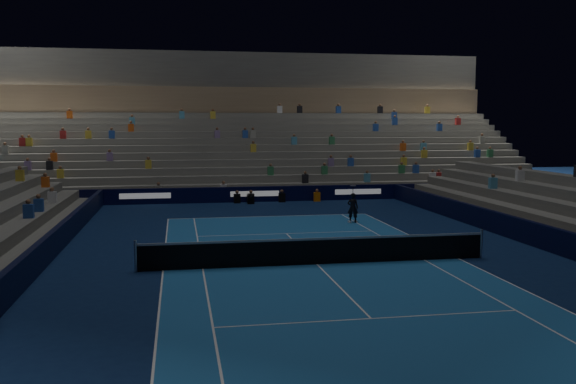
# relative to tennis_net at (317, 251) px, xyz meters

# --- Properties ---
(ground) EXTENTS (90.00, 90.00, 0.00)m
(ground) POSITION_rel_tennis_net_xyz_m (0.00, 0.00, -0.50)
(ground) COLOR #0B1C44
(ground) RESTS_ON ground
(court_surface) EXTENTS (10.97, 23.77, 0.01)m
(court_surface) POSITION_rel_tennis_net_xyz_m (0.00, 0.00, -0.50)
(court_surface) COLOR #1C599C
(court_surface) RESTS_ON ground
(sponsor_barrier_far) EXTENTS (44.00, 0.25, 1.00)m
(sponsor_barrier_far) POSITION_rel_tennis_net_xyz_m (0.00, 18.50, -0.00)
(sponsor_barrier_far) COLOR black
(sponsor_barrier_far) RESTS_ON ground
(sponsor_barrier_east) EXTENTS (0.25, 37.00, 1.00)m
(sponsor_barrier_east) POSITION_rel_tennis_net_xyz_m (9.70, 0.00, -0.00)
(sponsor_barrier_east) COLOR black
(sponsor_barrier_east) RESTS_ON ground
(sponsor_barrier_west) EXTENTS (0.25, 37.00, 1.00)m
(sponsor_barrier_west) POSITION_rel_tennis_net_xyz_m (-9.70, 0.00, -0.00)
(sponsor_barrier_west) COLOR black
(sponsor_barrier_west) RESTS_ON ground
(grandstand_main) EXTENTS (44.00, 15.20, 11.20)m
(grandstand_main) POSITION_rel_tennis_net_xyz_m (0.00, 27.90, 2.87)
(grandstand_main) COLOR slate
(grandstand_main) RESTS_ON ground
(tennis_net) EXTENTS (12.90, 0.10, 1.10)m
(tennis_net) POSITION_rel_tennis_net_xyz_m (0.00, 0.00, 0.00)
(tennis_net) COLOR #B2B2B7
(tennis_net) RESTS_ON ground
(tennis_player) EXTENTS (0.64, 0.51, 1.55)m
(tennis_player) POSITION_rel_tennis_net_xyz_m (3.94, 9.04, 0.27)
(tennis_player) COLOR black
(tennis_player) RESTS_ON ground
(broadcast_camera) EXTENTS (0.44, 0.88, 0.58)m
(broadcast_camera) POSITION_rel_tennis_net_xyz_m (-0.38, 17.56, -0.20)
(broadcast_camera) COLOR black
(broadcast_camera) RESTS_ON ground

